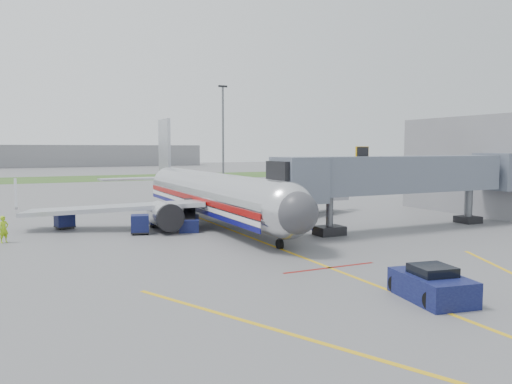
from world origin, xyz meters
name	(u,v)px	position (x,y,z in m)	size (l,w,h in m)	color
ground	(294,254)	(0.00, 0.00, 0.00)	(400.00, 400.00, 0.00)	#565659
grass_strip	(96,178)	(0.00, 90.00, 0.01)	(300.00, 25.00, 0.01)	#2D4C1E
apron_markings	(368,282)	(0.00, -7.40, 0.00)	(21.52, 50.00, 0.01)	gold
airliner	(211,194)	(0.00, 15.25, 2.65)	(32.10, 35.67, 10.25)	silver
jet_bridge	(399,176)	(12.86, 5.00, 4.47)	(25.30, 4.00, 6.90)	slate
terminal	(492,165)	(30.00, 10.00, 5.00)	(10.00, 16.00, 10.00)	slate
light_mast_right	(223,130)	(25.00, 75.00, 10.78)	(2.00, 0.44, 20.40)	#595B60
distant_terminal	(36,156)	(-10.00, 170.00, 4.00)	(120.00, 14.00, 8.00)	slate
pushback_tug	(432,285)	(0.75, -10.96, 0.65)	(2.85, 4.05, 1.55)	#0C0D37
baggage_cart_a	(160,215)	(-4.78, 15.17, 1.00)	(2.03, 2.03, 1.96)	#0C0D37
baggage_cart_b	(140,224)	(-7.23, 11.81, 0.77)	(1.69, 1.69, 1.52)	#0C0D37
baggage_cart_c	(65,219)	(-12.37, 17.31, 0.79)	(1.71, 1.71, 1.56)	#0C0D37
belt_loader	(190,222)	(-2.98, 12.40, 0.58)	(2.77, 4.95, 2.34)	#0C0D37
ground_power_cart	(288,224)	(4.00, 8.00, 0.58)	(1.68, 1.36, 1.17)	#CB910B
ramp_worker	(4,229)	(-16.83, 12.40, 0.97)	(0.71, 0.46, 1.94)	#94C517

